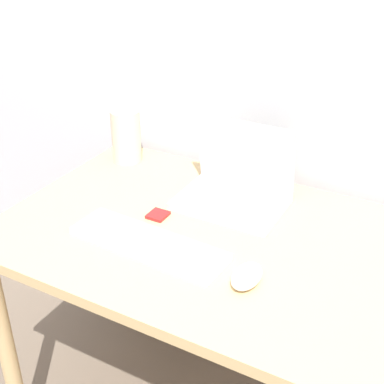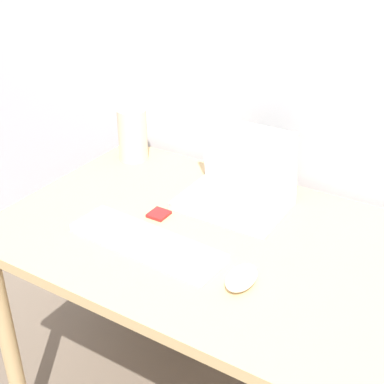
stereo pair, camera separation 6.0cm
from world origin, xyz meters
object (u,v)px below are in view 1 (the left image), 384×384
object	(u,v)px
laptop	(236,185)
keyboard	(148,243)
vase	(126,126)
mouse	(247,276)
mp3_player	(158,215)

from	to	relation	value
laptop	keyboard	size ratio (longest dim) A/B	0.70
laptop	vase	world-z (taller)	vase
keyboard	mouse	xyz separation A→B (m)	(0.27, -0.01, 0.01)
keyboard	vase	world-z (taller)	vase
keyboard	mp3_player	xyz separation A→B (m)	(-0.06, 0.14, -0.01)
keyboard	mouse	size ratio (longest dim) A/B	4.05
laptop	keyboard	xyz separation A→B (m)	(-0.09, -0.32, -0.04)
laptop	mp3_player	world-z (taller)	laptop
laptop	mp3_player	xyz separation A→B (m)	(-0.15, -0.18, -0.05)
mp3_player	keyboard	bearing A→B (deg)	-67.70
laptop	keyboard	bearing A→B (deg)	-106.65
laptop	mp3_player	size ratio (longest dim) A/B	5.37
keyboard	mouse	distance (m)	0.28
laptop	mp3_player	distance (m)	0.24
keyboard	laptop	bearing A→B (deg)	73.35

